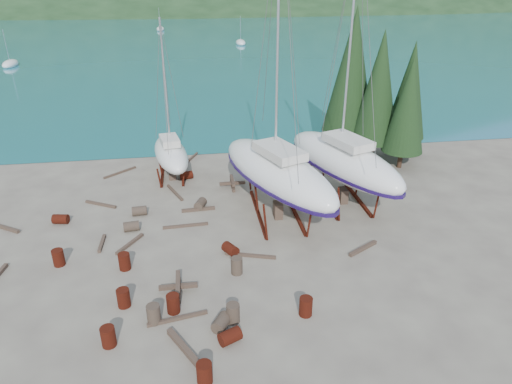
{
  "coord_description": "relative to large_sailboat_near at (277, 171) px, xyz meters",
  "views": [
    {
      "loc": [
        -1.78,
        -20.65,
        13.44
      ],
      "look_at": [
        1.76,
        3.0,
        2.03
      ],
      "focal_mm": 32.0,
      "sensor_mm": 36.0,
      "label": 1
    }
  ],
  "objects": [
    {
      "name": "ground",
      "position": [
        -3.18,
        -4.0,
        -2.82
      ],
      "size": [
        600.0,
        600.0,
        0.0
      ],
      "primitive_type": "plane",
      "color": "#60554C",
      "rests_on": "ground"
    },
    {
      "name": "moored_boat_far",
      "position": [
        -11.18,
        106.0,
        -2.43
      ],
      "size": [
        2.0,
        5.0,
        6.05
      ],
      "color": "white",
      "rests_on": "ground"
    },
    {
      "name": "timber_6",
      "position": [
        -0.77,
        8.62,
        -2.73
      ],
      "size": [
        0.5,
        1.89,
        0.19
      ],
      "primitive_type": "cube",
      "rotation": [
        0.0,
        0.0,
        0.17
      ],
      "color": "brown",
      "rests_on": "ground"
    },
    {
      "name": "timber_2",
      "position": [
        -16.01,
        0.36,
        -2.73
      ],
      "size": [
        1.86,
        1.29,
        0.19
      ],
      "primitive_type": "cube",
      "rotation": [
        0.0,
        0.0,
        1.0
      ],
      "color": "brown",
      "rests_on": "ground"
    },
    {
      "name": "drum_15",
      "position": [
        -8.71,
        -0.89,
        -2.53
      ],
      "size": [
        0.95,
        0.7,
        0.58
      ],
      "primitive_type": "cylinder",
      "rotation": [
        1.57,
        0.0,
        1.71
      ],
      "color": "#2D2823",
      "rests_on": "ground"
    },
    {
      "name": "drum_14",
      "position": [
        -8.67,
        -4.74,
        -2.38
      ],
      "size": [
        0.58,
        0.58,
        0.88
      ],
      "primitive_type": "cylinder",
      "color": "#5D1910",
      "rests_on": "ground"
    },
    {
      "name": "drum_9",
      "position": [
        -8.4,
        1.01,
        -2.53
      ],
      "size": [
        0.92,
        0.64,
        0.58
      ],
      "primitive_type": "cylinder",
      "rotation": [
        1.57,
        0.0,
        1.64
      ],
      "color": "#2D2823",
      "rests_on": "ground"
    },
    {
      "name": "drum_10",
      "position": [
        -8.73,
        -10.05,
        -2.38
      ],
      "size": [
        0.58,
        0.58,
        0.88
      ],
      "primitive_type": "cylinder",
      "color": "#5D1910",
      "rests_on": "ground"
    },
    {
      "name": "drum_12",
      "position": [
        -3.92,
        -10.6,
        -2.53
      ],
      "size": [
        1.04,
        0.9,
        0.58
      ],
      "primitive_type": "cylinder",
      "rotation": [
        1.57,
        0.0,
        2.01
      ],
      "color": "#5D1910",
      "rests_on": "ground"
    },
    {
      "name": "cypress_near_right",
      "position": [
        9.32,
        8.0,
        2.97
      ],
      "size": [
        3.6,
        3.6,
        10.0
      ],
      "color": "black",
      "rests_on": "ground"
    },
    {
      "name": "timber_17",
      "position": [
        -10.99,
        2.72,
        -2.74
      ],
      "size": [
        2.1,
        1.29,
        0.16
      ],
      "primitive_type": "cube",
      "rotation": [
        0.0,
        0.0,
        1.05
      ],
      "color": "brown",
      "rests_on": "ground"
    },
    {
      "name": "drum_13",
      "position": [
        -6.2,
        -8.4,
        -2.38
      ],
      "size": [
        0.58,
        0.58,
        0.88
      ],
      "primitive_type": "cylinder",
      "color": "#5D1910",
      "rests_on": "ground"
    },
    {
      "name": "timber_0",
      "position": [
        -10.38,
        7.94,
        -2.75
      ],
      "size": [
        2.19,
        1.94,
        0.14
      ],
      "primitive_type": "cube",
      "rotation": [
        0.0,
        0.0,
        2.29
      ],
      "color": "brown",
      "rests_on": "ground"
    },
    {
      "name": "moored_boat_left",
      "position": [
        -33.18,
        56.0,
        -2.43
      ],
      "size": [
        2.0,
        5.0,
        6.05
      ],
      "color": "white",
      "rests_on": "ground"
    },
    {
      "name": "worker",
      "position": [
        3.14,
        -0.04,
        -1.95
      ],
      "size": [
        0.54,
        0.71,
        1.74
      ],
      "primitive_type": "imported",
      "rotation": [
        0.0,
        0.0,
        1.36
      ],
      "color": "#121851",
      "rests_on": "ground"
    },
    {
      "name": "large_sailboat_far",
      "position": [
        4.58,
        1.4,
        -0.08
      ],
      "size": [
        6.54,
        11.0,
        16.75
      ],
      "rotation": [
        0.0,
        0.0,
        0.35
      ],
      "color": "white",
      "rests_on": "ground"
    },
    {
      "name": "timber_4",
      "position": [
        -10.19,
        -2.2,
        -2.73
      ],
      "size": [
        0.2,
        1.73,
        0.17
      ],
      "primitive_type": "cube",
      "rotation": [
        0.0,
        0.0,
        3.12
      ],
      "color": "brown",
      "rests_on": "ground"
    },
    {
      "name": "large_sailboat_near",
      "position": [
        0.0,
        0.0,
        0.0
      ],
      "size": [
        7.09,
        11.52,
        17.51
      ],
      "rotation": [
        0.0,
        0.0,
        0.38
      ],
      "color": "white",
      "rests_on": "ground"
    },
    {
      "name": "drum_3",
      "position": [
        -5.02,
        -12.47,
        -2.38
      ],
      "size": [
        0.58,
        0.58,
        0.88
      ],
      "primitive_type": "cylinder",
      "color": "#5D1910",
      "rests_on": "ground"
    },
    {
      "name": "drum_8",
      "position": [
        -12.03,
        -3.88,
        -2.38
      ],
      "size": [
        0.58,
        0.58,
        0.88
      ],
      "primitive_type": "cylinder",
      "color": "#5D1910",
      "rests_on": "ground"
    },
    {
      "name": "drum_0",
      "position": [
        -8.39,
        -7.67,
        -2.38
      ],
      "size": [
        0.58,
        0.58,
        0.88
      ],
      "primitive_type": "cylinder",
      "color": "#5D1910",
      "rests_on": "ground"
    },
    {
      "name": "drum_1",
      "position": [
        -4.2,
        -9.74,
        -2.53
      ],
      "size": [
        0.94,
        1.05,
        0.58
      ],
      "primitive_type": "cylinder",
      "rotation": [
        1.57,
        0.0,
        2.62
      ],
      "color": "#2D2823",
      "rests_on": "ground"
    },
    {
      "name": "timber_8",
      "position": [
        -4.79,
        1.04,
        -2.73
      ],
      "size": [
        2.09,
        0.31,
        0.19
      ],
      "primitive_type": "cube",
      "rotation": [
        0.0,
        0.0,
        1.63
      ],
      "color": "brown",
      "rests_on": "ground"
    },
    {
      "name": "timber_pile_fore",
      "position": [
        -6.0,
        -7.01,
        -2.52
      ],
      "size": [
        1.8,
        1.8,
        0.6
      ],
      "color": "brown",
      "rests_on": "ground"
    },
    {
      "name": "timber_5",
      "position": [
        -2.26,
        -4.6,
        -2.74
      ],
      "size": [
        2.63,
        0.97,
        0.16
      ],
      "primitive_type": "cube",
      "rotation": [
        0.0,
        0.0,
        1.27
      ],
      "color": "brown",
      "rests_on": "ground"
    },
    {
      "name": "timber_12",
      "position": [
        -8.66,
        -2.48,
        -2.74
      ],
      "size": [
        1.35,
        1.96,
        0.17
      ],
      "primitive_type": "cube",
      "rotation": [
        0.0,
        0.0,
        2.57
      ],
      "color": "brown",
      "rests_on": "ground"
    },
    {
      "name": "timber_11",
      "position": [
        -5.61,
        -0.89,
        -2.74
      ],
      "size": [
        2.65,
        0.3,
        0.15
      ],
      "primitive_type": "cube",
      "rotation": [
        0.0,
        0.0,
        1.62
      ],
      "color": "brown",
      "rests_on": "ground"
    },
    {
      "name": "cypress_far_right",
      "position": [
        12.32,
        9.0,
        2.39
      ],
      "size": [
        3.24,
        3.24,
        9.0
      ],
      "color": "black",
      "rests_on": "ground"
    },
    {
      "name": "drum_4",
      "position": [
        -5.46,
        6.15,
        -2.53
      ],
      "size": [
        0.99,
        0.77,
        0.58
      ],
      "primitive_type": "cylinder",
      "rotation": [
        1.57,
        0.0,
        1.81
      ],
      "color": "#5D1910",
      "rests_on": "ground"
    },
    {
      "name": "timber_1",
      "position": [
        3.86,
        -4.84,
        -2.72
      ],
      "size": [
        1.93,
        1.24,
        0.19
      ],
      "primitive_type": "cube",
      "rotation": [
        0.0,
        0.0,
        2.1
      ],
      "color": "brown",
      "rests_on": "ground"
    },
    {
      "name": "drum_7",
      "position": [
        -0.5,
        -9.44,
        -2.38
      ],
      "size": [
        0.58,
        0.58,
        0.88
      ],
      "primitive_type": "cylinder",
      "color": "#5D1910",
      "rests_on": "ground"
    },
    {
      "name": "drum_6",
      "position": [
        -3.27,
        -4.17,
        -2.53
      ],
      "size": [
        0.95,
        1.05,
        0.58
      ],
      "primitive_type": "cylinder",
      "rotation": [
        1.57,
        0.0,
        0.54
      ],
      "color": "#5D1910",
      "rests_on": "ground"
    },
    {
      "name": "drum_17",
      "position": [
        -3.67,
        -9.4,
        -2.38
      ],
      "size": [
        0.58,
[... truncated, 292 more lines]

